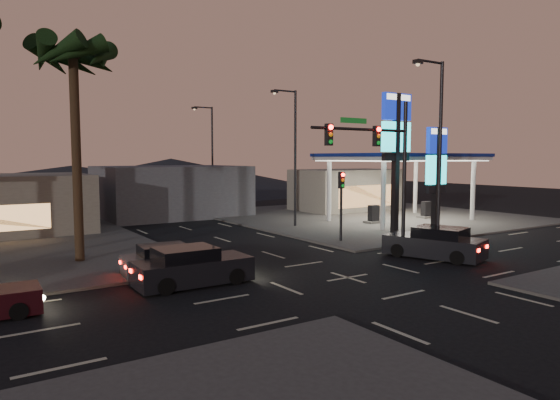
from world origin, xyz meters
TOP-DOWN VIEW (x-y plane):
  - ground at (0.00, 0.00)m, footprint 140.00×140.00m
  - corner_lot_ne at (16.00, 16.00)m, footprint 24.00×24.00m
  - gas_station at (16.00, 12.00)m, footprint 12.20×8.20m
  - convenience_store at (18.00, 21.00)m, footprint 10.00×6.00m
  - pylon_sign_tall at (8.50, 5.50)m, footprint 2.20×0.35m
  - pylon_sign_short at (11.00, 4.50)m, footprint 1.60×0.35m
  - traffic_signal_mast at (3.76, 1.99)m, footprint 6.10×0.39m
  - pedestal_signal at (5.50, 6.98)m, footprint 0.32×0.39m
  - streetlight_near at (6.79, 1.00)m, footprint 2.14×0.25m
  - streetlight_mid at (6.79, 14.00)m, footprint 2.14×0.25m
  - streetlight_far at (6.79, 28.00)m, footprint 2.14×0.25m
  - palm_a at (-9.00, 9.50)m, footprint 4.41×4.41m
  - building_far_mid at (2.00, 26.00)m, footprint 12.00×9.00m
  - hill_right at (15.00, 60.00)m, footprint 50.00×50.00m
  - hill_center at (0.00, 60.00)m, footprint 60.00×60.00m
  - car_lane_a_front at (-6.11, 2.53)m, footprint 4.83×2.09m
  - car_lane_b_front at (-6.24, 4.81)m, footprint 4.22×2.00m
  - suv_station at (6.53, 0.74)m, footprint 3.48×5.24m

SIDE VIEW (x-z plane):
  - ground at x=0.00m, z-range 0.00..0.00m
  - corner_lot_ne at x=16.00m, z-range 0.00..0.12m
  - car_lane_b_front at x=-6.24m, z-range -0.05..1.30m
  - car_lane_a_front at x=-6.11m, z-range -0.06..1.50m
  - suv_station at x=6.53m, z-range -0.06..1.57m
  - convenience_store at x=18.00m, z-range 0.00..4.00m
  - hill_center at x=0.00m, z-range 0.00..4.00m
  - building_far_mid at x=2.00m, z-range 0.00..4.40m
  - hill_right at x=15.00m, z-range 0.00..5.00m
  - pedestal_signal at x=5.50m, z-range 0.77..5.07m
  - pylon_sign_short at x=11.00m, z-range 1.16..8.16m
  - gas_station at x=16.00m, z-range 2.34..7.82m
  - traffic_signal_mast at x=3.76m, z-range 1.23..9.23m
  - streetlight_near at x=6.79m, z-range 0.72..10.72m
  - streetlight_mid at x=6.79m, z-range 0.72..10.72m
  - streetlight_far at x=6.79m, z-range 0.72..10.72m
  - pylon_sign_tall at x=8.50m, z-range 1.89..10.89m
  - palm_a at x=-9.00m, z-range 4.00..14.86m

